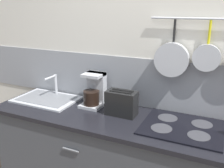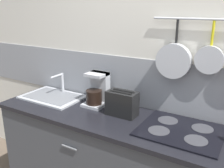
# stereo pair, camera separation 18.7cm
# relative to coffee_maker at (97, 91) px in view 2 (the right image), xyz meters

# --- Properties ---
(wall_back) EXTENTS (7.20, 0.15, 2.60)m
(wall_back) POSITION_rel_coffee_maker_xyz_m (0.83, 0.17, 0.25)
(wall_back) COLOR silver
(wall_back) RESTS_ON ground_plane
(countertop) EXTENTS (3.21, 0.58, 0.03)m
(countertop) POSITION_rel_coffee_maker_xyz_m (0.83, -0.16, -0.14)
(countertop) COLOR black
(countertop) RESTS_ON cabinet_base
(sink_basin) EXTENTS (0.56, 0.39, 0.20)m
(sink_basin) POSITION_rel_coffee_maker_xyz_m (-0.46, -0.08, -0.10)
(sink_basin) COLOR #B7BABF
(sink_basin) RESTS_ON countertop
(coffee_maker) EXTENTS (0.18, 0.21, 0.29)m
(coffee_maker) POSITION_rel_coffee_maker_xyz_m (0.00, 0.00, 0.00)
(coffee_maker) COLOR #B7BABF
(coffee_maker) RESTS_ON countertop
(toaster) EXTENTS (0.26, 0.13, 0.20)m
(toaster) POSITION_rel_coffee_maker_xyz_m (0.29, -0.09, -0.02)
(toaster) COLOR black
(toaster) RESTS_ON countertop
(cooktop) EXTENTS (0.55, 0.47, 0.01)m
(cooktop) POSITION_rel_coffee_maker_xyz_m (0.77, -0.12, -0.11)
(cooktop) COLOR black
(cooktop) RESTS_ON countertop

